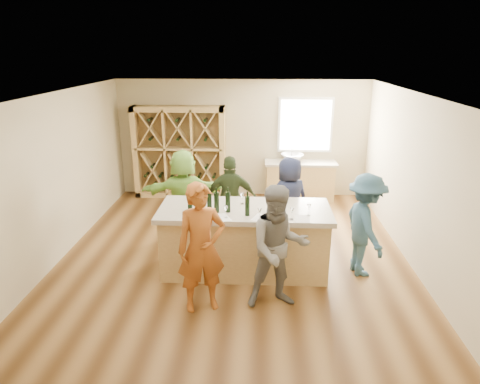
{
  "coord_description": "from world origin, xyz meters",
  "views": [
    {
      "loc": [
        0.43,
        -6.71,
        3.48
      ],
      "look_at": [
        0.1,
        0.2,
        1.15
      ],
      "focal_mm": 32.0,
      "sensor_mm": 36.0,
      "label": 1
    }
  ],
  "objects_px": {
    "wine_bottle_b": "(199,205)",
    "wine_bottle_c": "(209,202)",
    "person_near_left": "(201,248)",
    "person_far_mid": "(231,199)",
    "tasting_counter_base": "(245,242)",
    "sink": "(292,158)",
    "wine_rack": "(180,152)",
    "wine_bottle_a": "(190,201)",
    "wine_bottle_e": "(228,202)",
    "person_far_right": "(289,200)",
    "wine_bottle_f": "(247,206)",
    "person_near_right": "(279,248)",
    "person_far_left": "(184,194)",
    "wine_bottle_d": "(217,203)",
    "person_server": "(365,225)"
  },
  "relations": [
    {
      "from": "tasting_counter_base",
      "to": "wine_bottle_c",
      "type": "relative_size",
      "value": 8.65
    },
    {
      "from": "wine_rack",
      "to": "wine_bottle_a",
      "type": "bearing_deg",
      "value": -77.28
    },
    {
      "from": "person_far_right",
      "to": "wine_bottle_f",
      "type": "distance_m",
      "value": 1.74
    },
    {
      "from": "wine_bottle_e",
      "to": "person_near_right",
      "type": "xyz_separation_m",
      "value": [
        0.76,
        -0.83,
        -0.35
      ]
    },
    {
      "from": "person_far_mid",
      "to": "person_far_left",
      "type": "height_order",
      "value": "person_far_left"
    },
    {
      "from": "wine_rack",
      "to": "person_near_left",
      "type": "xyz_separation_m",
      "value": [
        1.16,
        -4.78,
        -0.18
      ]
    },
    {
      "from": "wine_rack",
      "to": "sink",
      "type": "relative_size",
      "value": 4.06
    },
    {
      "from": "person_near_left",
      "to": "wine_bottle_f",
      "type": "height_order",
      "value": "person_near_left"
    },
    {
      "from": "wine_bottle_e",
      "to": "person_far_left",
      "type": "xyz_separation_m",
      "value": [
        -0.94,
        1.42,
        -0.37
      ]
    },
    {
      "from": "wine_bottle_b",
      "to": "person_far_mid",
      "type": "relative_size",
      "value": 0.2
    },
    {
      "from": "wine_bottle_e",
      "to": "person_server",
      "type": "xyz_separation_m",
      "value": [
        2.15,
        0.15,
        -0.41
      ]
    },
    {
      "from": "wine_bottle_c",
      "to": "wine_bottle_f",
      "type": "distance_m",
      "value": 0.62
    },
    {
      "from": "wine_bottle_c",
      "to": "person_server",
      "type": "bearing_deg",
      "value": 2.74
    },
    {
      "from": "sink",
      "to": "person_far_mid",
      "type": "height_order",
      "value": "person_far_mid"
    },
    {
      "from": "sink",
      "to": "tasting_counter_base",
      "type": "bearing_deg",
      "value": -105.49
    },
    {
      "from": "wine_bottle_d",
      "to": "person_near_right",
      "type": "distance_m",
      "value": 1.28
    },
    {
      "from": "person_far_left",
      "to": "wine_bottle_d",
      "type": "bearing_deg",
      "value": 110.66
    },
    {
      "from": "wine_bottle_c",
      "to": "wine_bottle_f",
      "type": "bearing_deg",
      "value": -15.75
    },
    {
      "from": "person_near_left",
      "to": "person_far_mid",
      "type": "bearing_deg",
      "value": 64.55
    },
    {
      "from": "wine_bottle_d",
      "to": "person_far_right",
      "type": "relative_size",
      "value": 0.2
    },
    {
      "from": "person_far_left",
      "to": "wine_bottle_f",
      "type": "relative_size",
      "value": 5.78
    },
    {
      "from": "wine_bottle_d",
      "to": "person_far_right",
      "type": "bearing_deg",
      "value": 49.43
    },
    {
      "from": "wine_bottle_b",
      "to": "tasting_counter_base",
      "type": "bearing_deg",
      "value": 23.66
    },
    {
      "from": "sink",
      "to": "wine_bottle_c",
      "type": "xyz_separation_m",
      "value": [
        -1.54,
        -3.73,
        0.22
      ]
    },
    {
      "from": "person_near_left",
      "to": "person_near_right",
      "type": "bearing_deg",
      "value": -12.91
    },
    {
      "from": "wine_bottle_e",
      "to": "person_server",
      "type": "bearing_deg",
      "value": 3.97
    },
    {
      "from": "tasting_counter_base",
      "to": "sink",
      "type": "bearing_deg",
      "value": 74.51
    },
    {
      "from": "person_near_left",
      "to": "person_near_right",
      "type": "relative_size",
      "value": 1.03
    },
    {
      "from": "person_near_right",
      "to": "wine_bottle_f",
      "type": "xyz_separation_m",
      "value": [
        -0.45,
        0.7,
        0.34
      ]
    },
    {
      "from": "person_far_mid",
      "to": "wine_bottle_d",
      "type": "bearing_deg",
      "value": 80.41
    },
    {
      "from": "wine_rack",
      "to": "sink",
      "type": "xyz_separation_m",
      "value": [
        2.7,
        -0.07,
        -0.09
      ]
    },
    {
      "from": "sink",
      "to": "tasting_counter_base",
      "type": "relative_size",
      "value": 0.21
    },
    {
      "from": "person_near_left",
      "to": "person_far_mid",
      "type": "xyz_separation_m",
      "value": [
        0.25,
        2.26,
        -0.1
      ]
    },
    {
      "from": "wine_bottle_d",
      "to": "sink",
      "type": "bearing_deg",
      "value": 69.43
    },
    {
      "from": "tasting_counter_base",
      "to": "person_near_left",
      "type": "distance_m",
      "value": 1.31
    },
    {
      "from": "wine_bottle_e",
      "to": "person_near_right",
      "type": "height_order",
      "value": "person_near_right"
    },
    {
      "from": "wine_bottle_a",
      "to": "wine_bottle_e",
      "type": "relative_size",
      "value": 0.92
    },
    {
      "from": "wine_bottle_e",
      "to": "wine_bottle_f",
      "type": "xyz_separation_m",
      "value": [
        0.3,
        -0.13,
        -0.01
      ]
    },
    {
      "from": "person_near_right",
      "to": "wine_bottle_c",
      "type": "bearing_deg",
      "value": 128.87
    },
    {
      "from": "wine_bottle_b",
      "to": "person_far_left",
      "type": "distance_m",
      "value": 1.67
    },
    {
      "from": "sink",
      "to": "wine_bottle_b",
      "type": "height_order",
      "value": "wine_bottle_b"
    },
    {
      "from": "wine_rack",
      "to": "wine_bottle_f",
      "type": "relative_size",
      "value": 7.33
    },
    {
      "from": "sink",
      "to": "wine_bottle_c",
      "type": "bearing_deg",
      "value": -112.44
    },
    {
      "from": "person_far_right",
      "to": "sink",
      "type": "bearing_deg",
      "value": -123.14
    },
    {
      "from": "wine_bottle_d",
      "to": "person_far_left",
      "type": "xyz_separation_m",
      "value": [
        -0.77,
        1.44,
        -0.37
      ]
    },
    {
      "from": "person_near_left",
      "to": "tasting_counter_base",
      "type": "bearing_deg",
      "value": 44.64
    },
    {
      "from": "wine_bottle_b",
      "to": "wine_bottle_c",
      "type": "xyz_separation_m",
      "value": [
        0.14,
        0.16,
        -0.01
      ]
    },
    {
      "from": "wine_bottle_a",
      "to": "wine_bottle_e",
      "type": "height_order",
      "value": "wine_bottle_e"
    },
    {
      "from": "wine_bottle_b",
      "to": "person_far_right",
      "type": "bearing_deg",
      "value": 46.02
    },
    {
      "from": "tasting_counter_base",
      "to": "person_far_mid",
      "type": "relative_size",
      "value": 1.59
    }
  ]
}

